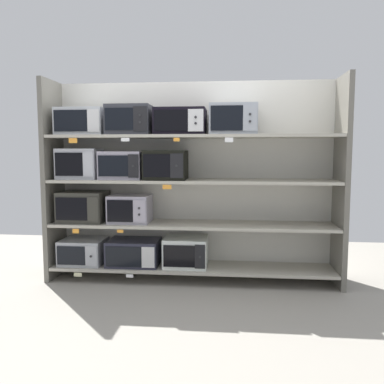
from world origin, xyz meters
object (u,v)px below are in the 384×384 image
object	(u,v)px
microwave_3	(83,206)
microwave_5	(80,164)
microwave_8	(82,122)
microwave_4	(130,209)
microwave_10	(181,122)
microwave_1	(134,252)
microwave_11	(233,120)
microwave_2	(186,252)
microwave_0	(84,251)
microwave_7	(166,165)
microwave_6	(123,165)
microwave_9	(130,120)

from	to	relation	value
microwave_3	microwave_5	distance (m)	0.46
microwave_8	microwave_5	bearing A→B (deg)	179.87
microwave_4	microwave_10	world-z (taller)	microwave_10
microwave_3	microwave_8	world-z (taller)	microwave_8
microwave_1	microwave_11	size ratio (longest dim) A/B	1.15
microwave_4	microwave_2	bearing A→B (deg)	0.02
microwave_8	microwave_2	bearing A→B (deg)	0.00
microwave_0	microwave_7	bearing A→B (deg)	-0.00
microwave_5	microwave_11	distance (m)	1.68
microwave_4	microwave_6	bearing A→B (deg)	179.85
microwave_2	microwave_10	distance (m)	1.36
microwave_9	microwave_11	xyz separation A→B (m)	(1.06, -0.00, -0.00)
microwave_4	microwave_10	bearing A→B (deg)	0.01
microwave_9	microwave_11	size ratio (longest dim) A/B	0.96
microwave_1	microwave_2	size ratio (longest dim) A/B	1.20
microwave_11	microwave_9	bearing A→B (deg)	179.99
microwave_7	microwave_4	bearing A→B (deg)	-179.98
microwave_10	microwave_11	size ratio (longest dim) A/B	1.09
microwave_5	microwave_2	bearing A→B (deg)	-0.00
microwave_10	microwave_6	bearing A→B (deg)	179.99
microwave_2	microwave_3	distance (m)	1.20
microwave_10	microwave_11	world-z (taller)	microwave_11
microwave_2	microwave_7	xyz separation A→B (m)	(-0.21, -0.00, 0.92)
microwave_6	microwave_8	world-z (taller)	microwave_8
microwave_1	microwave_6	size ratio (longest dim) A/B	1.23
microwave_9	microwave_8	bearing A→B (deg)	-179.98
microwave_1	microwave_9	world-z (taller)	microwave_9
microwave_1	microwave_6	bearing A→B (deg)	179.88
microwave_6	microwave_8	xyz separation A→B (m)	(-0.43, -0.00, 0.46)
microwave_7	microwave_10	distance (m)	0.47
microwave_2	microwave_9	bearing A→B (deg)	179.99
microwave_0	microwave_1	bearing A→B (deg)	-0.02
microwave_2	microwave_3	world-z (taller)	microwave_3
microwave_4	microwave_11	distance (m)	1.42
microwave_10	microwave_2	bearing A→B (deg)	0.06
microwave_9	microwave_10	xyz separation A→B (m)	(0.53, -0.00, -0.02)
microwave_4	microwave_11	size ratio (longest dim) A/B	0.90
microwave_2	microwave_5	distance (m)	1.46
microwave_7	microwave_9	world-z (taller)	microwave_9
microwave_0	microwave_3	size ratio (longest dim) A/B	0.95
microwave_7	microwave_11	distance (m)	0.83
microwave_2	microwave_8	distance (m)	1.75
microwave_0	microwave_11	world-z (taller)	microwave_11
microwave_2	microwave_1	bearing A→B (deg)	-179.98
microwave_4	microwave_9	size ratio (longest dim) A/B	0.94
microwave_6	microwave_8	distance (m)	0.62
microwave_1	microwave_4	world-z (taller)	microwave_4
microwave_3	microwave_7	bearing A→B (deg)	-0.01
microwave_4	microwave_8	world-z (taller)	microwave_8
microwave_0	microwave_3	world-z (taller)	microwave_3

